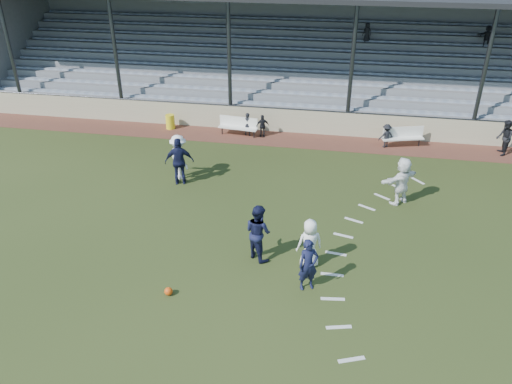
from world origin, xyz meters
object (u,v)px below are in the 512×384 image
at_px(bench_left, 238,125).
at_px(bench_right, 403,135).
at_px(player_white_lead, 310,243).
at_px(player_navy_lead, 308,265).
at_px(official, 504,138).
at_px(trash_bin, 170,122).
at_px(football, 169,291).

bearing_deg(bench_left, bench_right, 7.35).
distance_m(bench_right, player_white_lead, 10.91).
height_order(player_white_lead, player_navy_lead, player_navy_lead).
relative_size(player_navy_lead, official, 1.01).
height_order(bench_right, player_navy_lead, player_navy_lead).
bearing_deg(player_white_lead, official, -150.64).
xyz_separation_m(bench_right, trash_bin, (-11.77, 0.21, -0.19)).
distance_m(trash_bin, football, 13.37).
height_order(bench_left, player_navy_lead, player_navy_lead).
bearing_deg(football, player_white_lead, 29.04).
relative_size(football, player_white_lead, 0.15).
distance_m(bench_left, player_navy_lead, 12.22).
relative_size(football, player_navy_lead, 0.15).
xyz_separation_m(bench_right, football, (-7.52, -12.46, -0.46)).
bearing_deg(player_navy_lead, football, 168.54).
bearing_deg(bench_right, bench_left, 163.92).
distance_m(player_white_lead, official, 12.94).
bearing_deg(football, player_navy_lead, 14.76).
distance_m(trash_bin, official, 16.26).
xyz_separation_m(player_white_lead, official, (8.10, 10.09, 0.02)).
bearing_deg(trash_bin, official, -1.48).
bearing_deg(official, player_navy_lead, -34.41).
bearing_deg(football, bench_right, 58.87).
bearing_deg(player_white_lead, football, 7.16).
xyz_separation_m(bench_left, trash_bin, (-3.70, 0.27, -0.19)).
bearing_deg(football, official, 45.59).
distance_m(bench_left, official, 12.56).
xyz_separation_m(bench_right, official, (4.48, -0.21, 0.27)).
relative_size(trash_bin, player_navy_lead, 0.45).
distance_m(player_navy_lead, official, 13.80).
height_order(bench_left, player_white_lead, player_white_lead).
xyz_separation_m(player_navy_lead, official, (8.05, 11.21, 0.02)).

